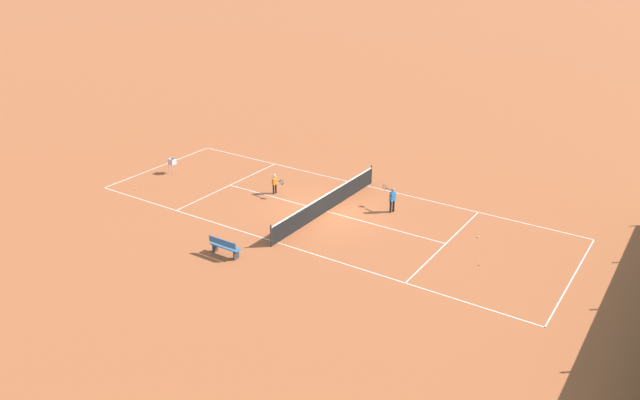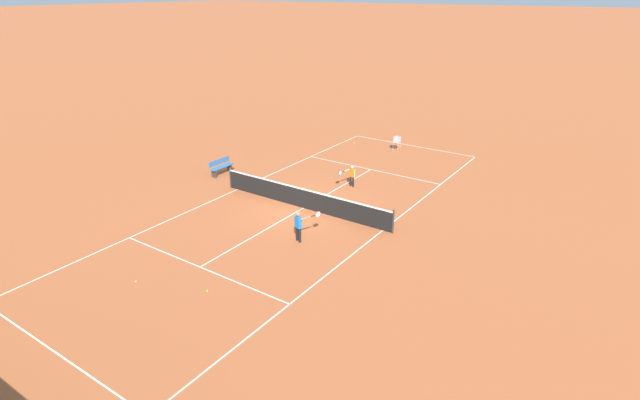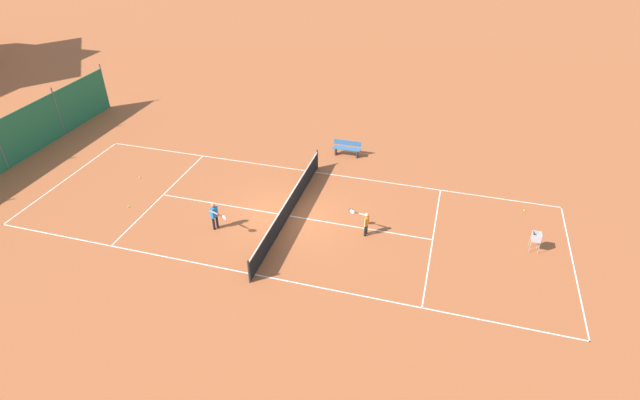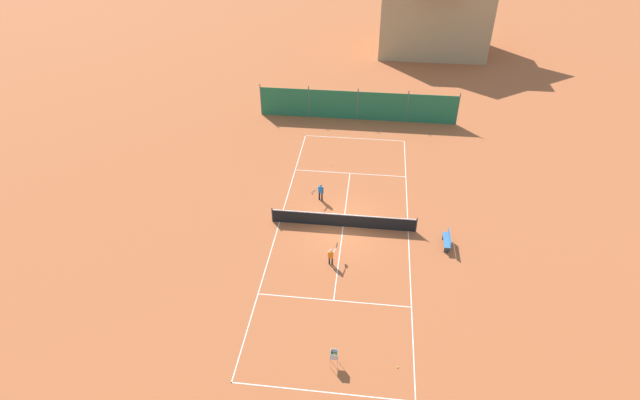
% 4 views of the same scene
% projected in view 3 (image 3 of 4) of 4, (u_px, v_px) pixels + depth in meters
% --- Properties ---
extents(ground_plane, '(600.00, 600.00, 0.00)m').
position_uv_depth(ground_plane, '(289.00, 216.00, 22.50)').
color(ground_plane, '#A8542D').
extents(court_line_markings, '(8.25, 23.85, 0.01)m').
position_uv_depth(court_line_markings, '(289.00, 216.00, 22.50)').
color(court_line_markings, white).
rests_on(court_line_markings, ground).
extents(tennis_net, '(9.18, 0.08, 1.06)m').
position_uv_depth(tennis_net, '(289.00, 207.00, 22.23)').
color(tennis_net, '#2D2D2D').
rests_on(tennis_net, ground).
extents(windscreen_fence_far, '(17.28, 0.08, 2.90)m').
position_uv_depth(windscreen_fence_far, '(0.00, 147.00, 25.35)').
color(windscreen_fence_far, '#236B42').
rests_on(windscreen_fence_far, ground).
extents(player_near_baseline, '(0.51, 0.93, 1.12)m').
position_uv_depth(player_near_baseline, '(365.00, 222.00, 20.99)').
color(player_near_baseline, black).
rests_on(player_near_baseline, ground).
extents(player_far_service, '(0.72, 0.98, 1.29)m').
position_uv_depth(player_far_service, '(215.00, 214.00, 21.28)').
color(player_far_service, black).
rests_on(player_far_service, ground).
extents(tennis_ball_far_corner, '(0.07, 0.07, 0.07)m').
position_uv_depth(tennis_ball_far_corner, '(128.00, 207.00, 23.06)').
color(tennis_ball_far_corner, '#CCE033').
rests_on(tennis_ball_far_corner, ground).
extents(tennis_ball_by_net_right, '(0.07, 0.07, 0.07)m').
position_uv_depth(tennis_ball_by_net_right, '(524.00, 210.00, 22.81)').
color(tennis_ball_by_net_right, '#CCE033').
rests_on(tennis_ball_by_net_right, ground).
extents(tennis_ball_by_net_left, '(0.07, 0.07, 0.07)m').
position_uv_depth(tennis_ball_by_net_left, '(140.00, 178.00, 25.26)').
color(tennis_ball_by_net_left, '#CCE033').
rests_on(tennis_ball_by_net_left, ground).
extents(ball_hopper, '(0.36, 0.36, 0.89)m').
position_uv_depth(ball_hopper, '(536.00, 238.00, 20.05)').
color(ball_hopper, '#B7B7BC').
rests_on(ball_hopper, ground).
extents(courtside_bench, '(0.36, 1.50, 0.84)m').
position_uv_depth(courtside_bench, '(347.00, 148.00, 27.09)').
color(courtside_bench, '#336699').
rests_on(courtside_bench, ground).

